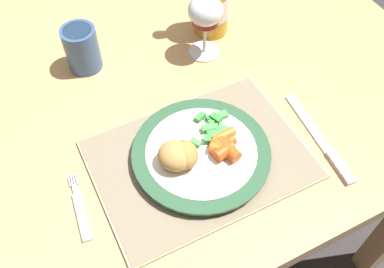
{
  "coord_description": "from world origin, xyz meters",
  "views": [
    {
      "loc": [
        -0.17,
        -0.57,
        1.37
      ],
      "look_at": [
        0.03,
        -0.18,
        0.78
      ],
      "focal_mm": 40.0,
      "sensor_mm": 36.0,
      "label": 1
    }
  ],
  "objects_px": {
    "dinner_plate": "(201,153)",
    "wine_glass": "(205,14)",
    "dining_table": "(142,119)",
    "table_knife": "(324,144)",
    "fork": "(80,211)",
    "drinking_cup": "(82,48)"
  },
  "relations": [
    {
      "from": "fork",
      "to": "drinking_cup",
      "type": "height_order",
      "value": "drinking_cup"
    },
    {
      "from": "dinner_plate",
      "to": "fork",
      "type": "xyz_separation_m",
      "value": [
        -0.22,
        -0.0,
        -0.01
      ]
    },
    {
      "from": "fork",
      "to": "wine_glass",
      "type": "distance_m",
      "value": 0.44
    },
    {
      "from": "dining_table",
      "to": "table_knife",
      "type": "distance_m",
      "value": 0.39
    },
    {
      "from": "dinner_plate",
      "to": "wine_glass",
      "type": "relative_size",
      "value": 1.76
    },
    {
      "from": "fork",
      "to": "table_knife",
      "type": "distance_m",
      "value": 0.44
    },
    {
      "from": "dinner_plate",
      "to": "wine_glass",
      "type": "height_order",
      "value": "wine_glass"
    },
    {
      "from": "dinner_plate",
      "to": "fork",
      "type": "relative_size",
      "value": 1.87
    },
    {
      "from": "dining_table",
      "to": "dinner_plate",
      "type": "xyz_separation_m",
      "value": [
        0.04,
        -0.21,
        0.11
      ]
    },
    {
      "from": "wine_glass",
      "to": "fork",
      "type": "bearing_deg",
      "value": -145.27
    },
    {
      "from": "dining_table",
      "to": "fork",
      "type": "relative_size",
      "value": 9.59
    },
    {
      "from": "dinner_plate",
      "to": "table_knife",
      "type": "distance_m",
      "value": 0.22
    },
    {
      "from": "dining_table",
      "to": "wine_glass",
      "type": "bearing_deg",
      "value": 12.08
    },
    {
      "from": "fork",
      "to": "wine_glass",
      "type": "bearing_deg",
      "value": 34.73
    },
    {
      "from": "dining_table",
      "to": "fork",
      "type": "xyz_separation_m",
      "value": [
        -0.19,
        -0.21,
        0.1
      ]
    },
    {
      "from": "table_knife",
      "to": "wine_glass",
      "type": "height_order",
      "value": "wine_glass"
    },
    {
      "from": "dining_table",
      "to": "fork",
      "type": "bearing_deg",
      "value": -131.52
    },
    {
      "from": "dining_table",
      "to": "dinner_plate",
      "type": "height_order",
      "value": "dinner_plate"
    },
    {
      "from": "table_knife",
      "to": "dinner_plate",
      "type": "bearing_deg",
      "value": 160.89
    },
    {
      "from": "fork",
      "to": "drinking_cup",
      "type": "relative_size",
      "value": 1.37
    },
    {
      "from": "dinner_plate",
      "to": "wine_glass",
      "type": "bearing_deg",
      "value": 61.1
    },
    {
      "from": "dinner_plate",
      "to": "table_knife",
      "type": "height_order",
      "value": "dinner_plate"
    }
  ]
}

